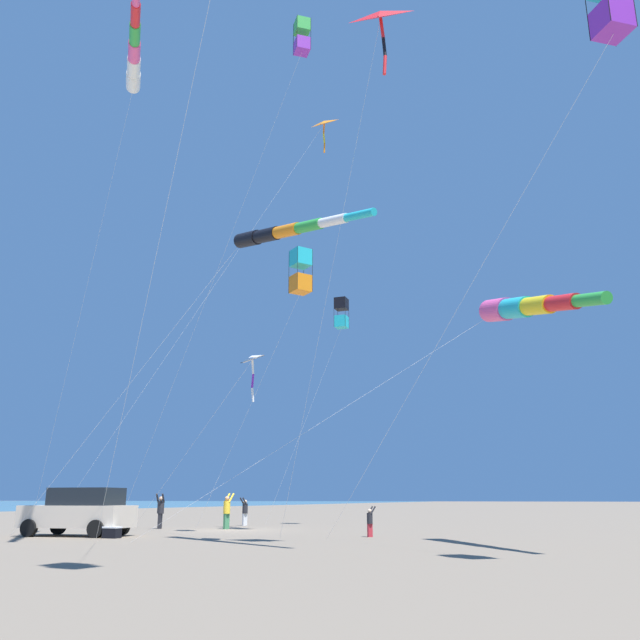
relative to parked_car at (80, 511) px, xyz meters
name	(u,v)px	position (x,y,z in m)	size (l,w,h in m)	color
ground_plane	(232,530)	(3.36, 6.60, -0.95)	(600.00, 600.00, 0.00)	#756654
parked_car	(80,511)	(0.00, 0.00, 0.00)	(4.47, 2.43, 1.85)	beige
cooler_box	(112,532)	(2.12, -0.68, -0.74)	(0.62, 0.42, 0.42)	black
person_adult_flyer	(227,509)	(2.60, 7.50, -0.03)	(0.50, 0.58, 1.69)	#3D7F51
person_child_green_jacket	(370,520)	(11.02, 3.36, -0.33)	(0.40, 0.41, 1.15)	#B72833
person_child_grey_jacket	(161,509)	(-0.65, 6.70, -0.03)	(0.46, 0.56, 1.68)	#232328
person_bystander_far	(245,510)	(1.54, 11.63, -0.14)	(0.49, 0.53, 1.50)	silver
kite_windsock_long_streamer_left	(134,56)	(3.53, -3.58, 17.63)	(8.64, 7.18, 19.34)	white
kite_windsock_yellow_midlevel	(280,232)	(9.72, -2.77, 9.45)	(15.32, 4.10, 11.17)	black
kite_delta_long_streamer_right	(322,125)	(8.39, 5.26, 18.61)	(11.98, 4.24, 20.00)	orange
kite_box_black_fish_shape	(301,271)	(7.12, 5.64, 11.12)	(6.87, 2.58, 13.16)	#1EB7C6
kite_windsock_teal_far_right	(523,307)	(17.49, -0.63, 6.53)	(15.69, 5.98, 8.41)	#EF4C93
kite_delta_red_high_left	(251,360)	(7.99, -1.26, 5.31)	(11.62, 9.77, 6.56)	white
kite_delta_rainbow_low_near	(380,17)	(13.77, -3.83, 16.37)	(6.37, 5.34, 17.86)	red
kite_box_green_low_center	(302,37)	(8.95, 0.99, 20.46)	(11.40, 4.60, 22.27)	green
kite_box_blue_topmost	(341,313)	(6.80, 12.94, 10.98)	(4.80, 0.76, 12.83)	black
kite_box_purple_drifting	(609,1)	(20.36, -7.13, 12.32)	(11.07, 9.39, 14.25)	#1EB7C6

